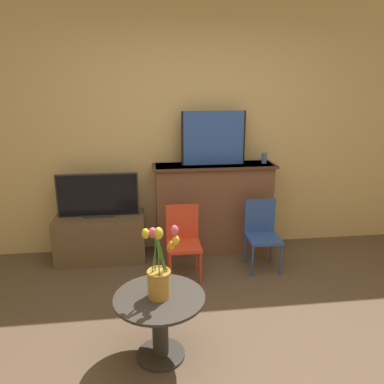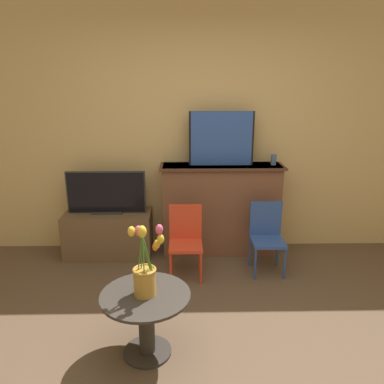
{
  "view_description": "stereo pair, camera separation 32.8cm",
  "coord_description": "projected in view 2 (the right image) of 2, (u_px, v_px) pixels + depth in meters",
  "views": [
    {
      "loc": [
        -0.52,
        -1.94,
        1.86
      ],
      "look_at": [
        -0.13,
        1.19,
        0.92
      ],
      "focal_mm": 35.0,
      "sensor_mm": 36.0,
      "label": 1
    },
    {
      "loc": [
        -0.19,
        -1.96,
        1.86
      ],
      "look_at": [
        -0.13,
        1.19,
        0.92
      ],
      "focal_mm": 35.0,
      "sensor_mm": 36.0,
      "label": 2
    }
  ],
  "objects": [
    {
      "name": "tv_monitor",
      "position": [
        106.0,
        193.0,
        3.99
      ],
      "size": [
        0.84,
        0.12,
        0.46
      ],
      "color": "#2D2D2D",
      "rests_on": "tv_stand"
    },
    {
      "name": "painting",
      "position": [
        221.0,
        139.0,
        3.91
      ],
      "size": [
        0.68,
        0.03,
        0.56
      ],
      "color": "black",
      "rests_on": "fireplace_mantel"
    },
    {
      "name": "ground_plane",
      "position": [
        215.0,
        381.0,
        2.41
      ],
      "size": [
        14.0,
        14.0,
        0.0
      ],
      "primitive_type": "plane",
      "color": "brown"
    },
    {
      "name": "tv_stand",
      "position": [
        109.0,
        234.0,
        4.11
      ],
      "size": [
        0.93,
        0.42,
        0.49
      ],
      "color": "brown",
      "rests_on": "ground"
    },
    {
      "name": "vase_tulips",
      "position": [
        145.0,
        272.0,
        2.48
      ],
      "size": [
        0.24,
        0.18,
        0.53
      ],
      "color": "#B78433",
      "rests_on": "side_table"
    },
    {
      "name": "chair_red",
      "position": [
        186.0,
        237.0,
        3.65
      ],
      "size": [
        0.32,
        0.32,
        0.7
      ],
      "color": "red",
      "rests_on": "ground"
    },
    {
      "name": "wall_back",
      "position": [
        202.0,
        130.0,
        4.07
      ],
      "size": [
        8.0,
        0.06,
        2.7
      ],
      "color": "tan",
      "rests_on": "ground"
    },
    {
      "name": "mantel_candle",
      "position": [
        274.0,
        160.0,
        3.98
      ],
      "size": [
        0.06,
        0.06,
        0.11
      ],
      "color": "#4C6699",
      "rests_on": "fireplace_mantel"
    },
    {
      "name": "side_table",
      "position": [
        146.0,
        315.0,
        2.58
      ],
      "size": [
        0.62,
        0.62,
        0.47
      ],
      "color": "#332D28",
      "rests_on": "ground"
    },
    {
      "name": "fireplace_mantel",
      "position": [
        221.0,
        208.0,
        4.13
      ],
      "size": [
        1.32,
        0.37,
        1.0
      ],
      "color": "brown",
      "rests_on": "ground"
    },
    {
      "name": "chair_blue",
      "position": [
        267.0,
        233.0,
        3.74
      ],
      "size": [
        0.32,
        0.32,
        0.7
      ],
      "color": "#2D4C99",
      "rests_on": "ground"
    }
  ]
}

